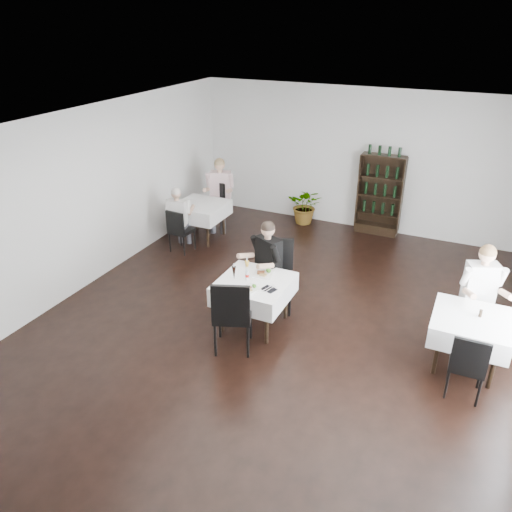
{
  "coord_description": "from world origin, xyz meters",
  "views": [
    {
      "loc": [
        2.44,
        -5.83,
        4.36
      ],
      "look_at": [
        -0.36,
        0.2,
        1.07
      ],
      "focal_mm": 35.0,
      "sensor_mm": 36.0,
      "label": 1
    }
  ],
  "objects": [
    {
      "name": "diner_left_far",
      "position": [
        -2.6,
        3.14,
        0.91
      ],
      "size": [
        0.66,
        0.7,
        1.56
      ],
      "color": "#404048",
      "rests_on": "ground"
    },
    {
      "name": "diner_main",
      "position": [
        -0.38,
        0.54,
        0.86
      ],
      "size": [
        0.67,
        0.7,
        1.48
      ],
      "color": "#404048",
      "rests_on": "ground"
    },
    {
      "name": "diner_right_far",
      "position": [
        2.76,
        0.92,
        0.89
      ],
      "size": [
        0.68,
        0.71,
        1.53
      ],
      "color": "#404048",
      "rests_on": "ground"
    },
    {
      "name": "pilsner_lager",
      "position": [
        -0.47,
        0.1,
        0.89
      ],
      "size": [
        0.07,
        0.07,
        0.3
      ],
      "color": "gold",
      "rests_on": "main_table"
    },
    {
      "name": "main_chair_near",
      "position": [
        -0.29,
        -0.74,
        0.65
      ],
      "size": [
        0.67,
        0.68,
        1.14
      ],
      "color": "black",
      "rests_on": "ground"
    },
    {
      "name": "diner_left_near",
      "position": [
        -2.82,
        1.86,
        0.76
      ],
      "size": [
        0.54,
        0.57,
        1.31
      ],
      "color": "#404048",
      "rests_on": "ground"
    },
    {
      "name": "pepper_mill",
      "position": [
        2.78,
        0.36,
        0.82
      ],
      "size": [
        0.05,
        0.05,
        0.1
      ],
      "primitive_type": "cylinder",
      "rotation": [
        0.0,
        0.0,
        -0.17
      ],
      "color": "black",
      "rests_on": "right_table"
    },
    {
      "name": "napkin_cutlery",
      "position": [
        0.0,
        -0.15,
        0.78
      ],
      "size": [
        0.24,
        0.22,
        0.02
      ],
      "color": "black",
      "rests_on": "main_table"
    },
    {
      "name": "room_shell",
      "position": [
        0.0,
        0.0,
        1.5
      ],
      "size": [
        9.0,
        9.0,
        9.0
      ],
      "color": "black",
      "rests_on": "ground"
    },
    {
      "name": "pilsner_dark",
      "position": [
        -0.59,
        -0.09,
        0.88
      ],
      "size": [
        0.06,
        0.06,
        0.26
      ],
      "color": "black",
      "rests_on": "main_table"
    },
    {
      "name": "plate_near",
      "position": [
        -0.24,
        -0.26,
        0.79
      ],
      "size": [
        0.3,
        0.3,
        0.07
      ],
      "color": "white",
      "rests_on": "main_table"
    },
    {
      "name": "coke_bottle",
      "position": [
        -0.4,
        -0.03,
        0.86
      ],
      "size": [
        0.05,
        0.05,
        0.21
      ],
      "color": "silver",
      "rests_on": "main_table"
    },
    {
      "name": "left_chair_far",
      "position": [
        -2.73,
        3.06,
        0.6
      ],
      "size": [
        0.63,
        0.63,
        1.04
      ],
      "color": "black",
      "rests_on": "ground"
    },
    {
      "name": "right_chair_far",
      "position": [
        2.68,
        1.13,
        0.54
      ],
      "size": [
        0.51,
        0.51,
        0.95
      ],
      "color": "black",
      "rests_on": "ground"
    },
    {
      "name": "wine_shelf",
      "position": [
        0.6,
        4.31,
        0.85
      ],
      "size": [
        0.9,
        0.28,
        1.75
      ],
      "color": "black",
      "rests_on": "ground"
    },
    {
      "name": "potted_tree",
      "position": [
        -0.99,
        4.2,
        0.42
      ],
      "size": [
        0.84,
        0.75,
        0.84
      ],
      "primitive_type": "imported",
      "rotation": [
        0.0,
        0.0,
        0.14
      ],
      "color": "#266021",
      "rests_on": "ground"
    },
    {
      "name": "left_chair_near",
      "position": [
        -2.74,
        1.71,
        0.51
      ],
      "size": [
        0.44,
        0.44,
        0.89
      ],
      "color": "black",
      "rests_on": "ground"
    },
    {
      "name": "left_table",
      "position": [
        -2.7,
        2.5,
        0.62
      ],
      "size": [
        0.98,
        0.98,
        0.77
      ],
      "color": "black",
      "rests_on": "ground"
    },
    {
      "name": "main_table",
      "position": [
        -0.3,
        0.0,
        0.62
      ],
      "size": [
        1.03,
        1.03,
        0.77
      ],
      "color": "black",
      "rests_on": "ground"
    },
    {
      "name": "right_table",
      "position": [
        2.7,
        0.3,
        0.62
      ],
      "size": [
        0.98,
        0.98,
        0.77
      ],
      "color": "black",
      "rests_on": "ground"
    },
    {
      "name": "plate_far",
      "position": [
        -0.25,
        0.23,
        0.79
      ],
      "size": [
        0.32,
        0.32,
        0.09
      ],
      "color": "white",
      "rests_on": "main_table"
    },
    {
      "name": "main_chair_far",
      "position": [
        -0.22,
        0.67,
        0.65
      ],
      "size": [
        0.67,
        0.67,
        1.14
      ],
      "color": "black",
      "rests_on": "ground"
    },
    {
      "name": "right_chair_near",
      "position": [
        2.73,
        -0.37,
        0.53
      ],
      "size": [
        0.43,
        0.43,
        0.92
      ],
      "color": "black",
      "rests_on": "ground"
    }
  ]
}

